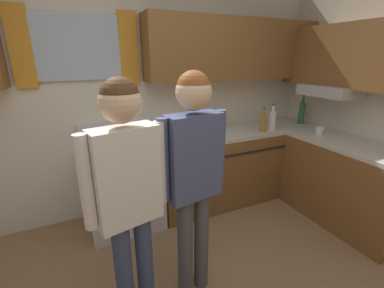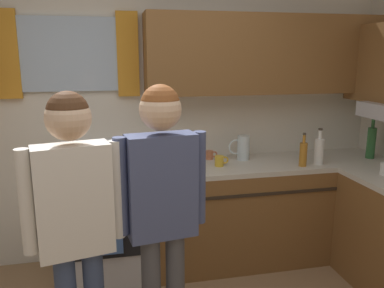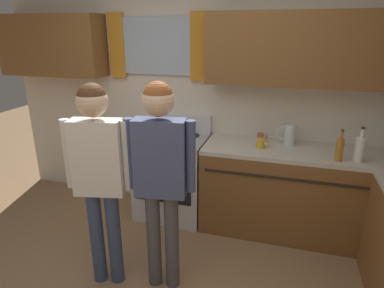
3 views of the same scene
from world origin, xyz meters
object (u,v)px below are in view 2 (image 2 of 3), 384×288
object	(u,v)px
bottle_oil_amber	(303,154)
water_pitcher	(243,148)
adult_in_plaid	(162,197)
cup_terracotta	(210,155)
bottle_wine_green	(371,142)
bottle_milk_white	(319,151)
stove_oven	(109,221)
adult_left	(75,212)
mug_mustard_yellow	(220,161)

from	to	relation	value
bottle_oil_amber	water_pitcher	bearing A→B (deg)	144.45
bottle_oil_amber	adult_in_plaid	distance (m)	1.59
cup_terracotta	bottle_wine_green	bearing A→B (deg)	-10.75
bottle_milk_white	cup_terracotta	xyz separation A→B (m)	(-0.87, 0.36, -0.08)
bottle_milk_white	bottle_oil_amber	size ratio (longest dim) A/B	1.09
stove_oven	bottle_wine_green	size ratio (longest dim) A/B	2.79
stove_oven	adult_left	bearing A→B (deg)	-97.57
adult_left	cup_terracotta	bearing A→B (deg)	51.79
bottle_milk_white	water_pitcher	size ratio (longest dim) A/B	1.42
stove_oven	adult_in_plaid	size ratio (longest dim) A/B	0.66
bottle_milk_white	bottle_wine_green	bearing A→B (deg)	8.45
adult_left	bottle_milk_white	bearing A→B (deg)	27.37
bottle_oil_amber	mug_mustard_yellow	world-z (taller)	bottle_oil_amber
bottle_milk_white	water_pitcher	bearing A→B (deg)	155.03
cup_terracotta	stove_oven	bearing A→B (deg)	-168.39
bottle_wine_green	adult_left	world-z (taller)	adult_left
adult_left	adult_in_plaid	bearing A→B (deg)	10.68
mug_mustard_yellow	adult_in_plaid	bearing A→B (deg)	-121.54
bottle_milk_white	adult_left	size ratio (longest dim) A/B	0.19
bottle_milk_white	cup_terracotta	bearing A→B (deg)	157.71
bottle_milk_white	water_pitcher	world-z (taller)	bottle_milk_white
stove_oven	bottle_oil_amber	world-z (taller)	bottle_oil_amber
mug_mustard_yellow	cup_terracotta	size ratio (longest dim) A/B	1.10
cup_terracotta	water_pitcher	size ratio (longest dim) A/B	0.49
water_pitcher	bottle_wine_green	bearing A→B (deg)	-9.39
mug_mustard_yellow	adult_in_plaid	distance (m)	1.22
mug_mustard_yellow	water_pitcher	bearing A→B (deg)	31.62
adult_in_plaid	stove_oven	bearing A→B (deg)	105.53
bottle_milk_white	cup_terracotta	distance (m)	0.94
bottle_wine_green	cup_terracotta	size ratio (longest dim) A/B	3.62
bottle_wine_green	water_pitcher	xyz separation A→B (m)	(-1.16, 0.19, -0.04)
water_pitcher	adult_in_plaid	bearing A→B (deg)	-126.76
stove_oven	water_pitcher	size ratio (longest dim) A/B	5.00
stove_oven	adult_left	xyz separation A→B (m)	(-0.16, -1.18, 0.57)
adult_in_plaid	bottle_milk_white	bearing A→B (deg)	31.76
stove_oven	mug_mustard_yellow	distance (m)	1.06
stove_oven	mug_mustard_yellow	world-z (taller)	stove_oven
cup_terracotta	adult_in_plaid	distance (m)	1.42
mug_mustard_yellow	cup_terracotta	distance (m)	0.24
water_pitcher	adult_left	distance (m)	1.86
stove_oven	bottle_milk_white	xyz separation A→B (m)	(1.79, -0.17, 0.55)
mug_mustard_yellow	adult_in_plaid	world-z (taller)	adult_in_plaid
bottle_milk_white	bottle_wine_green	size ratio (longest dim) A/B	0.79
stove_oven	bottle_oil_amber	bearing A→B (deg)	-7.01
water_pitcher	adult_in_plaid	xyz separation A→B (m)	(-0.89, -1.20, 0.04)
stove_oven	adult_in_plaid	xyz separation A→B (m)	(0.30, -1.09, 0.58)
bottle_oil_amber	mug_mustard_yellow	bearing A→B (deg)	167.73
bottle_wine_green	mug_mustard_yellow	world-z (taller)	bottle_wine_green
bottle_oil_amber	adult_left	xyz separation A→B (m)	(-1.78, -0.98, 0.03)
stove_oven	bottle_wine_green	distance (m)	2.43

